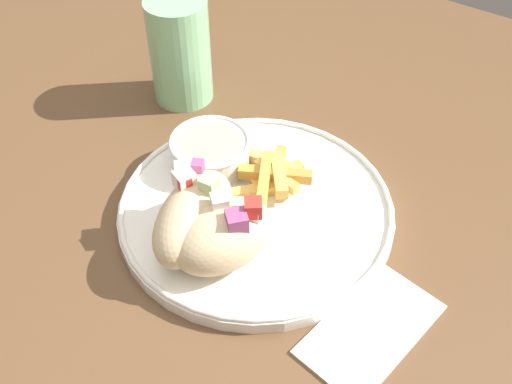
{
  "coord_description": "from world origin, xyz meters",
  "views": [
    {
      "loc": [
        -0.31,
        -0.26,
        1.21
      ],
      "look_at": [
        0.04,
        -0.02,
        0.79
      ],
      "focal_mm": 42.0,
      "sensor_mm": 36.0,
      "label": 1
    }
  ],
  "objects_px": {
    "pita_sandwich_near": "(223,235)",
    "pita_sandwich_far": "(190,214)",
    "fries_pile": "(272,175)",
    "plate": "(256,209)",
    "sauce_ramekin": "(210,150)",
    "water_glass": "(180,56)"
  },
  "relations": [
    {
      "from": "pita_sandwich_far",
      "to": "fries_pile",
      "type": "bearing_deg",
      "value": -25.82
    },
    {
      "from": "sauce_ramekin",
      "to": "water_glass",
      "type": "height_order",
      "value": "water_glass"
    },
    {
      "from": "fries_pile",
      "to": "water_glass",
      "type": "height_order",
      "value": "water_glass"
    },
    {
      "from": "pita_sandwich_near",
      "to": "pita_sandwich_far",
      "type": "height_order",
      "value": "pita_sandwich_far"
    },
    {
      "from": "pita_sandwich_far",
      "to": "fries_pile",
      "type": "height_order",
      "value": "pita_sandwich_far"
    },
    {
      "from": "plate",
      "to": "sauce_ramekin",
      "type": "relative_size",
      "value": 3.21
    },
    {
      "from": "plate",
      "to": "fries_pile",
      "type": "distance_m",
      "value": 0.04
    },
    {
      "from": "plate",
      "to": "sauce_ramekin",
      "type": "bearing_deg",
      "value": 72.0
    },
    {
      "from": "fries_pile",
      "to": "water_glass",
      "type": "xyz_separation_m",
      "value": [
        0.08,
        0.19,
        0.03
      ]
    },
    {
      "from": "pita_sandwich_near",
      "to": "sauce_ramekin",
      "type": "xyz_separation_m",
      "value": [
        0.1,
        0.09,
        -0.01
      ]
    },
    {
      "from": "sauce_ramekin",
      "to": "water_glass",
      "type": "distance_m",
      "value": 0.15
    },
    {
      "from": "fries_pile",
      "to": "pita_sandwich_near",
      "type": "bearing_deg",
      "value": -170.36
    },
    {
      "from": "pita_sandwich_far",
      "to": "water_glass",
      "type": "bearing_deg",
      "value": 27.66
    },
    {
      "from": "pita_sandwich_near",
      "to": "pita_sandwich_far",
      "type": "xyz_separation_m",
      "value": [
        0.0,
        0.04,
        0.0
      ]
    },
    {
      "from": "fries_pile",
      "to": "sauce_ramekin",
      "type": "distance_m",
      "value": 0.07
    },
    {
      "from": "pita_sandwich_far",
      "to": "sauce_ramekin",
      "type": "height_order",
      "value": "pita_sandwich_far"
    },
    {
      "from": "pita_sandwich_far",
      "to": "sauce_ramekin",
      "type": "distance_m",
      "value": 0.11
    },
    {
      "from": "pita_sandwich_near",
      "to": "plate",
      "type": "bearing_deg",
      "value": 30.22
    },
    {
      "from": "pita_sandwich_near",
      "to": "sauce_ramekin",
      "type": "bearing_deg",
      "value": 63.01
    },
    {
      "from": "pita_sandwich_far",
      "to": "water_glass",
      "type": "xyz_separation_m",
      "value": [
        0.19,
        0.17,
        0.01
      ]
    },
    {
      "from": "pita_sandwich_near",
      "to": "fries_pile",
      "type": "height_order",
      "value": "pita_sandwich_near"
    },
    {
      "from": "sauce_ramekin",
      "to": "fries_pile",
      "type": "bearing_deg",
      "value": -80.71
    }
  ]
}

